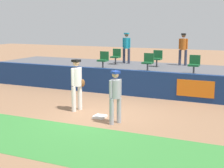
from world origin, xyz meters
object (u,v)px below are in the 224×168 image
object	(u,v)px
first_base	(100,117)
spectator_hooded	(183,47)
player_runner_visitor	(115,94)
seat_front_right	(194,63)
seat_front_center	(148,61)
seat_front_left	(103,59)
player_fielder_home	(77,81)
seat_back_left	(116,56)
spectator_capped	(126,46)
seat_back_center	(157,57)

from	to	relation	value
first_base	spectator_hooded	size ratio (longest dim) A/B	0.24
player_runner_visitor	seat_front_right	distance (m)	5.70
seat_front_center	seat_front_left	xyz separation A→B (m)	(-2.34, -0.00, -0.00)
first_base	player_fielder_home	size ratio (longest dim) A/B	0.21
first_base	seat_back_left	xyz separation A→B (m)	(-2.44, 6.93, 1.35)
player_fielder_home	seat_front_left	xyz separation A→B (m)	(-1.16, 4.61, 0.31)
spectator_hooded	spectator_capped	distance (m)	3.10
player_fielder_home	seat_back_center	size ratio (longest dim) A/B	2.24
first_base	spectator_capped	bearing A→B (deg)	105.37
seat_back_center	seat_back_left	xyz separation A→B (m)	(-2.34, -0.00, -0.00)
seat_front_right	seat_back_center	distance (m)	2.88
seat_front_center	spectator_capped	size ratio (longest dim) A/B	0.49
seat_front_center	seat_back_left	size ratio (longest dim) A/B	1.00
seat_back_center	spectator_hooded	xyz separation A→B (m)	(1.11, 1.00, 0.51)
first_base	seat_front_center	bearing A→B (deg)	90.05
seat_back_center	first_base	bearing A→B (deg)	-89.15
player_runner_visitor	seat_front_right	size ratio (longest dim) A/B	2.03
spectator_capped	player_fielder_home	bearing A→B (deg)	101.66
seat_front_right	spectator_hooded	distance (m)	3.06
first_base	spectator_capped	distance (m)	8.01
seat_front_right	spectator_capped	distance (m)	4.87
player_fielder_home	spectator_capped	world-z (taller)	spectator_capped
player_fielder_home	spectator_capped	distance (m)	7.09
seat_front_center	seat_back_left	world-z (taller)	same
first_base	player_fielder_home	bearing A→B (deg)	156.29
player_fielder_home	seat_back_center	xyz separation A→B (m)	(1.08, 6.41, 0.31)
spectator_hooded	seat_back_center	bearing A→B (deg)	38.44
seat_back_center	seat_back_left	bearing A→B (deg)	-179.99
seat_front_left	spectator_hooded	distance (m)	4.40
spectator_hooded	seat_back_left	bearing A→B (deg)	12.64
seat_front_right	seat_back_left	xyz separation A→B (m)	(-4.59, 1.80, -0.00)
seat_back_left	seat_front_right	bearing A→B (deg)	-21.42
seat_front_center	seat_back_left	bearing A→B (deg)	143.59
seat_back_left	spectator_capped	world-z (taller)	spectator_capped
seat_front_right	seat_back_center	xyz separation A→B (m)	(-2.25, 1.80, 0.00)
first_base	player_runner_visitor	bearing A→B (deg)	-27.35
seat_front_left	seat_back_left	distance (m)	1.80
seat_front_center	spectator_hooded	distance (m)	3.02
seat_back_center	seat_back_left	world-z (taller)	same
spectator_capped	seat_front_right	bearing A→B (deg)	154.94
first_base	seat_front_center	distance (m)	5.30
seat_front_right	seat_front_left	world-z (taller)	same
player_fielder_home	spectator_hooded	bearing A→B (deg)	175.52
seat_front_center	seat_back_center	distance (m)	1.80
first_base	player_runner_visitor	distance (m)	1.26
seat_back_center	seat_front_left	bearing A→B (deg)	-141.20
player_fielder_home	seat_back_left	size ratio (longest dim) A/B	2.24
seat_back_center	spectator_hooded	distance (m)	1.58
seat_front_center	seat_back_left	xyz separation A→B (m)	(-2.44, 1.80, -0.00)
seat_front_right	spectator_hooded	xyz separation A→B (m)	(-1.13, 2.80, 0.51)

